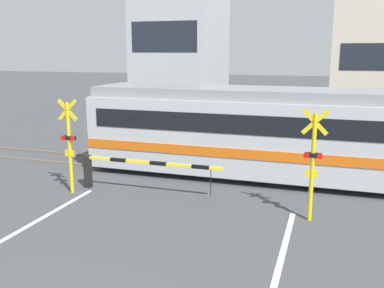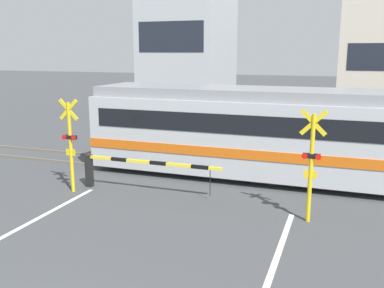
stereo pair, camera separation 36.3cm
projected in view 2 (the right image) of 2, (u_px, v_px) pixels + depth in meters
The scene contains 8 objects.
rail_track_near at pixel (210, 176), 15.21m from camera, with size 50.00×0.10×0.08m.
rail_track_far at pixel (221, 167), 16.53m from camera, with size 50.00×0.10×0.08m.
crossing_barrier_near at pixel (124, 166), 13.62m from camera, with size 4.65×0.20×1.08m.
crossing_barrier_far at pixel (284, 142), 17.32m from camera, with size 4.65×0.20×1.08m.
crossing_signal_left at pixel (70, 141), 13.36m from camera, with size 0.68×0.15×2.98m.
crossing_signal_right at pixel (311, 161), 10.94m from camera, with size 0.68×0.15×2.98m.
pedestrian at pixel (220, 126), 20.03m from camera, with size 0.38×0.22×1.72m.
building_left_of_street at pixel (189, 45), 30.60m from camera, with size 5.33×6.95×9.69m.
Camera 2 is at (4.36, -3.23, 4.38)m, focal length 40.00 mm.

